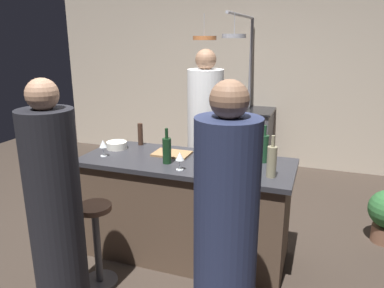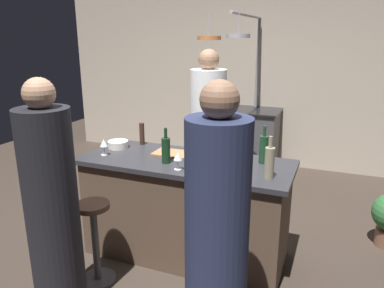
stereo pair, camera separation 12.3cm
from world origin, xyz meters
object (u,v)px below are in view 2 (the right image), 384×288
(wine_bottle_green, at_px, (264,149))
(pepper_mill, at_px, (142,134))
(bar_stool_left, at_px, (95,239))
(mixing_bowl_ceramic, at_px, (118,144))
(stove_range, at_px, (250,139))
(wine_bottle_red, at_px, (166,150))
(wine_bottle_white, at_px, (269,162))
(wine_glass_near_right_guest, at_px, (233,164))
(wine_glass_by_chef, at_px, (178,157))
(wine_glass_near_left_guest, at_px, (104,144))
(guest_right, at_px, (217,243))
(bar_stool_right, at_px, (227,270))
(wine_bottle_dark, at_px, (213,141))
(mixing_bowl_blue, at_px, (228,162))
(cutting_board, at_px, (172,153))
(chef, at_px, (208,140))
(wine_bottle_rose, at_px, (220,162))
(guest_left, at_px, (52,211))

(wine_bottle_green, bearing_deg, pepper_mill, 174.52)
(bar_stool_left, height_order, mixing_bowl_ceramic, mixing_bowl_ceramic)
(stove_range, relative_size, wine_bottle_red, 3.01)
(wine_bottle_white, bearing_deg, bar_stool_left, -159.27)
(wine_glass_near_right_guest, bearing_deg, wine_glass_by_chef, 179.00)
(bar_stool_left, bearing_deg, wine_bottle_red, 51.77)
(wine_glass_near_left_guest, bearing_deg, wine_bottle_red, 1.74)
(guest_right, xyz_separation_m, wine_bottle_white, (0.13, 0.82, 0.23))
(guest_right, relative_size, wine_glass_near_right_guest, 11.66)
(bar_stool_right, bearing_deg, stove_range, 100.40)
(stove_range, height_order, wine_bottle_dark, wine_bottle_dark)
(pepper_mill, bearing_deg, wine_glass_near_left_guest, -108.46)
(wine_bottle_red, distance_m, mixing_bowl_blue, 0.51)
(wine_bottle_dark, distance_m, wine_glass_near_right_guest, 0.61)
(cutting_board, relative_size, wine_bottle_red, 1.08)
(chef, relative_size, wine_bottle_rose, 6.21)
(wine_glass_by_chef, xyz_separation_m, mixing_bowl_ceramic, (-0.76, 0.33, -0.07))
(wine_bottle_white, bearing_deg, wine_glass_by_chef, -172.63)
(bar_stool_right, distance_m, guest_right, 0.54)
(stove_range, distance_m, mixing_bowl_blue, 2.54)
(mixing_bowl_blue, bearing_deg, pepper_mill, 162.77)
(guest_right, xyz_separation_m, wine_glass_near_right_guest, (-0.11, 0.72, 0.22))
(stove_range, relative_size, wine_bottle_rose, 3.10)
(stove_range, bearing_deg, wine_bottle_rose, -81.85)
(wine_bottle_dark, distance_m, wine_glass_near_left_guest, 0.96)
(wine_bottle_white, bearing_deg, chef, 128.91)
(chef, bearing_deg, stove_range, 85.65)
(wine_bottle_green, xyz_separation_m, wine_bottle_rose, (-0.24, -0.41, -0.01))
(wine_bottle_white, height_order, mixing_bowl_ceramic, wine_bottle_white)
(cutting_board, relative_size, wine_glass_near_left_guest, 2.19)
(wine_bottle_red, bearing_deg, guest_right, -49.69)
(wine_glass_near_right_guest, bearing_deg, guest_right, -81.06)
(stove_range, distance_m, mixing_bowl_ceramic, 2.51)
(bar_stool_right, xyz_separation_m, wine_bottle_red, (-0.68, 0.50, 0.64))
(guest_right, xyz_separation_m, wine_bottle_rose, (-0.21, 0.72, 0.22))
(bar_stool_right, xyz_separation_m, guest_right, (0.03, -0.35, 0.41))
(wine_glass_by_chef, bearing_deg, guest_right, -52.52)
(stove_range, bearing_deg, guest_right, -80.08)
(wine_bottle_green, distance_m, mixing_bowl_blue, 0.32)
(bar_stool_right, relative_size, cutting_board, 2.12)
(wine_bottle_dark, bearing_deg, stove_range, 94.05)
(wine_glass_near_left_guest, bearing_deg, wine_glass_by_chef, -7.43)
(stove_range, relative_size, mixing_bowl_blue, 5.44)
(guest_left, xyz_separation_m, cutting_board, (0.39, 1.08, 0.14))
(chef, distance_m, mixing_bowl_blue, 1.04)
(chef, bearing_deg, guest_left, -103.22)
(wine_bottle_white, xyz_separation_m, wine_bottle_rose, (-0.34, -0.10, -0.02))
(guest_right, distance_m, wine_bottle_rose, 0.78)
(bar_stool_left, xyz_separation_m, wine_bottle_rose, (0.90, 0.37, 0.63))
(bar_stool_left, bearing_deg, wine_glass_near_right_guest, 20.50)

